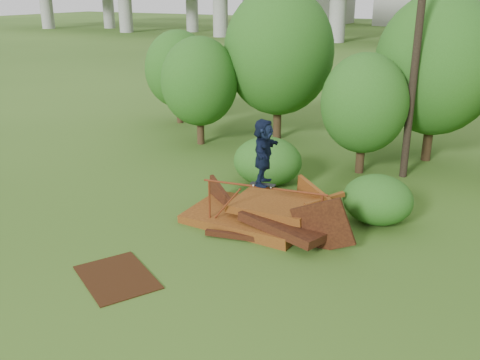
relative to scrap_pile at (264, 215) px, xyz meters
The scene contains 14 objects.
ground 2.64m from the scrap_pile, 83.65° to the right, with size 240.00×240.00×0.00m, color #2D5116.
scrap_pile is the anchor object (origin of this frame).
grind_rail 1.01m from the scrap_pile, 66.82° to the right, with size 3.66×0.63×1.52m.
skateboard 1.35m from the scrap_pile, 69.24° to the right, with size 0.74×0.30×0.07m.
skater 2.26m from the scrap_pile, 69.24° to the right, with size 1.76×0.56×1.89m, color black.
flat_plate 4.92m from the scrap_pile, 112.34° to the right, with size 2.23×1.59×0.03m, color black.
tree_0 9.88m from the scrap_pile, 134.38° to the left, with size 3.47×3.47×4.90m.
tree_1 10.83m from the scrap_pile, 112.92° to the left, with size 5.04×5.04×7.02m.
tree_2 6.86m from the scrap_pile, 80.80° to the left, with size 3.30×3.30×4.65m.
tree_3 10.40m from the scrap_pile, 72.02° to the left, with size 4.89×4.89×6.79m.
tree_6 14.15m from the scrap_pile, 135.35° to the left, with size 3.49×3.49×4.88m.
shrub_left 3.80m from the scrap_pile, 114.64° to the left, with size 2.54×2.35×1.76m, color #204211.
shrub_right 3.51m from the scrap_pile, 33.53° to the left, with size 2.15×1.97×1.52m, color #204211.
utility_pole 8.86m from the scrap_pile, 68.40° to the left, with size 1.40×0.28×10.87m.
Camera 1 is at (6.23, -10.78, 6.84)m, focal length 40.00 mm.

